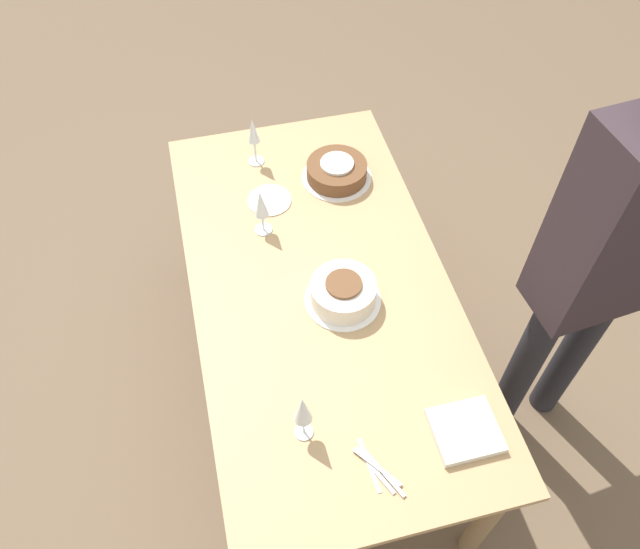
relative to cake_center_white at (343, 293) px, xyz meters
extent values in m
plane|color=brown|center=(0.09, 0.06, -0.78)|extent=(12.00, 12.00, 0.00)
cube|color=tan|center=(0.09, 0.06, -0.06)|extent=(1.78, 0.91, 0.03)
cylinder|color=#8E724D|center=(-0.72, -0.32, -0.43)|extent=(0.07, 0.07, 0.70)
cylinder|color=#8E724D|center=(0.91, -0.32, -0.43)|extent=(0.07, 0.07, 0.70)
cylinder|color=#8E724D|center=(0.91, 0.44, -0.43)|extent=(0.07, 0.07, 0.70)
cylinder|color=white|center=(0.00, 0.00, -0.04)|extent=(0.27, 0.27, 0.01)
cylinder|color=silver|center=(0.00, 0.00, 0.00)|extent=(0.23, 0.23, 0.08)
cylinder|color=brown|center=(0.00, 0.00, 0.05)|extent=(0.13, 0.13, 0.01)
cylinder|color=white|center=(0.60, -0.13, -0.04)|extent=(0.28, 0.28, 0.01)
cylinder|color=brown|center=(0.60, -0.13, -0.01)|extent=(0.24, 0.24, 0.07)
cylinder|color=silver|center=(0.60, -0.13, 0.03)|extent=(0.13, 0.13, 0.01)
cylinder|color=silver|center=(0.77, 0.17, -0.04)|extent=(0.07, 0.07, 0.00)
cylinder|color=silver|center=(0.77, 0.17, 0.01)|extent=(0.01, 0.01, 0.11)
cone|color=silver|center=(0.77, 0.17, 0.12)|extent=(0.05, 0.05, 0.11)
cylinder|color=silver|center=(0.39, 0.21, -0.04)|extent=(0.07, 0.07, 0.00)
cylinder|color=silver|center=(0.39, 0.21, 0.00)|extent=(0.01, 0.01, 0.08)
cone|color=silver|center=(0.39, 0.21, 0.10)|extent=(0.05, 0.05, 0.12)
cylinder|color=silver|center=(-0.44, 0.24, -0.04)|extent=(0.06, 0.06, 0.00)
cylinder|color=silver|center=(-0.44, 0.24, 0.01)|extent=(0.01, 0.01, 0.10)
cone|color=silver|center=(-0.44, 0.24, 0.12)|extent=(0.05, 0.05, 0.12)
cylinder|color=white|center=(0.53, 0.16, -0.04)|extent=(0.17, 0.17, 0.01)
cube|color=silver|center=(-0.59, 0.08, -0.04)|extent=(0.17, 0.03, 0.00)
cube|color=silver|center=(-0.61, 0.07, -0.04)|extent=(0.16, 0.08, 0.00)
cube|color=silver|center=(-0.62, 0.04, -0.04)|extent=(0.16, 0.08, 0.00)
cube|color=silver|center=(-0.60, 0.05, -0.04)|extent=(0.14, 0.11, 0.00)
cube|color=silver|center=(-0.56, -0.23, -0.03)|extent=(0.18, 0.20, 0.03)
cylinder|color=#232328|center=(-0.24, -0.86, -0.35)|extent=(0.11, 0.11, 0.85)
cylinder|color=#232328|center=(-0.26, -0.65, -0.35)|extent=(0.11, 0.11, 0.85)
cube|color=#2D2328|center=(-0.25, -0.75, 0.43)|extent=(0.26, 0.42, 0.71)
camera|label=1|loc=(-1.19, 0.38, 1.74)|focal=35.00mm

